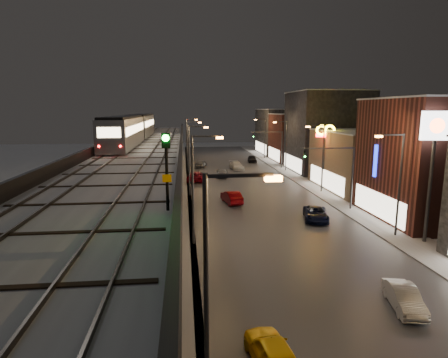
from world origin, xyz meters
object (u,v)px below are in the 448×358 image
car_onc_dark (316,214)px  sign_citgo (434,144)px  car_mid_dark (222,173)px  subway_train (134,128)px  car_taxi (273,354)px  car_near_white (232,197)px  car_far_white (201,164)px  car_mid_silver (196,177)px  car_onc_white (236,166)px  car_onc_red (252,159)px  car_onc_silver (404,299)px  rail_signal (166,156)px

car_onc_dark → sign_citgo: sign_citgo is taller
car_mid_dark → sign_citgo: 36.33m
subway_train → car_taxi: subway_train is taller
car_near_white → car_far_white: bearing=-95.2°
car_taxi → car_mid_silver: 43.36m
car_taxi → car_far_white: size_ratio=1.03×
car_far_white → car_onc_white: size_ratio=0.82×
subway_train → sign_citgo: bearing=-46.0°
car_taxi → car_near_white: 28.88m
car_onc_red → sign_citgo: 50.30m
car_onc_red → sign_citgo: (5.53, -49.42, 7.60)m
car_onc_white → subway_train: bearing=-150.5°
car_onc_silver → car_taxi: bearing=-142.1°
car_taxi → car_far_white: bearing=-96.1°
subway_train → car_near_white: bearing=-45.5°
car_mid_silver → car_onc_silver: (10.26, -39.31, -0.12)m
subway_train → car_onc_white: size_ratio=7.51×
car_onc_white → car_onc_red: size_ratio=1.16×
car_onc_red → sign_citgo: size_ratio=0.39×
car_taxi → car_mid_silver: size_ratio=0.78×
car_onc_silver → rail_signal: bearing=-158.5°
car_near_white → car_onc_white: bearing=-109.1°
car_onc_silver → car_onc_red: (2.32, 59.20, 0.09)m
car_far_white → car_onc_white: (6.44, -3.67, 0.03)m
rail_signal → car_mid_silver: rail_signal is taller
rail_signal → car_onc_silver: size_ratio=0.88×
rail_signal → subway_train: bearing=99.1°
car_taxi → car_far_white: car_taxi is taller
car_mid_silver → car_onc_red: 23.54m
car_near_white → car_mid_dark: car_near_white is taller
car_onc_silver → sign_citgo: size_ratio=0.35×
sign_citgo → car_onc_white: bearing=104.2°
car_far_white → car_taxi: bearing=105.1°
car_far_white → car_onc_red: 12.42m
car_onc_dark → car_onc_white: car_onc_white is taller
car_mid_dark → car_onc_dark: size_ratio=0.95×
car_far_white → car_onc_silver: 54.34m
car_mid_silver → car_onc_white: bearing=-121.7°
subway_train → car_mid_silver: size_ratio=6.88×
car_onc_silver → car_onc_white: car_onc_white is taller
subway_train → car_taxi: 43.76m
car_mid_dark → car_far_white: 11.45m
subway_train → car_onc_red: bearing=45.0°
car_near_white → subway_train: bearing=-55.3°
car_near_white → car_onc_white: size_ratio=0.91×
rail_signal → car_near_white: (6.26, 26.85, -8.28)m
car_near_white → rail_signal: bearing=67.1°
subway_train → car_mid_dark: size_ratio=8.05×
car_taxi → car_near_white: size_ratio=0.93×
car_onc_white → car_onc_red: bearing=56.6°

